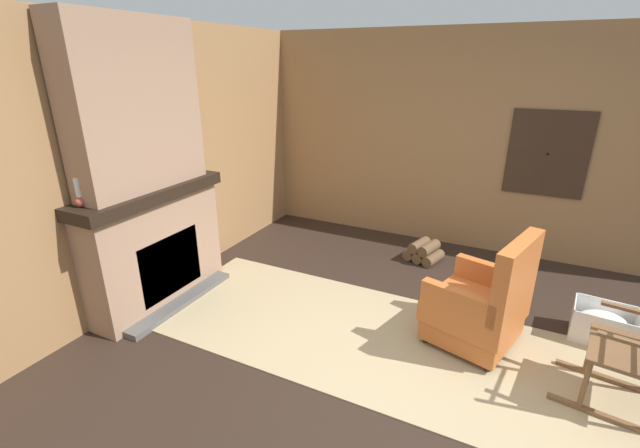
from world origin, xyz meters
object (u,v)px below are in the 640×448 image
(rocking_chair, at_px, (634,358))
(storage_case, at_px, (173,172))
(oil_lamp_vase, at_px, (80,197))
(armchair, at_px, (481,307))
(decorative_plate_on_mantel, at_px, (131,178))
(firewood_stack, at_px, (424,252))
(laundry_basket, at_px, (603,325))

(rocking_chair, bearing_deg, storage_case, 7.94)
(rocking_chair, bearing_deg, oil_lamp_vase, 22.12)
(armchair, distance_m, decorative_plate_on_mantel, 3.26)
(armchair, height_order, decorative_plate_on_mantel, decorative_plate_on_mantel)
(firewood_stack, bearing_deg, oil_lamp_vase, -128.93)
(armchair, xyz_separation_m, decorative_plate_on_mantel, (-3.03, -0.76, 0.93))
(firewood_stack, bearing_deg, decorative_plate_on_mantel, -135.32)
(firewood_stack, bearing_deg, rocking_chair, -43.44)
(armchair, distance_m, oil_lamp_vase, 3.40)
(firewood_stack, height_order, oil_lamp_vase, oil_lamp_vase)
(storage_case, bearing_deg, oil_lamp_vase, -90.01)
(oil_lamp_vase, bearing_deg, firewood_stack, 51.07)
(laundry_basket, height_order, oil_lamp_vase, oil_lamp_vase)
(rocking_chair, bearing_deg, firewood_stack, -35.27)
(rocking_chair, relative_size, oil_lamp_vase, 4.66)
(decorative_plate_on_mantel, bearing_deg, firewood_stack, 44.68)
(armchair, distance_m, storage_case, 3.15)
(laundry_basket, bearing_deg, firewood_stack, 152.79)
(rocking_chair, xyz_separation_m, oil_lamp_vase, (-4.03, -1.00, 0.87))
(laundry_basket, bearing_deg, oil_lamp_vase, -155.44)
(rocking_chair, relative_size, firewood_stack, 2.38)
(armchair, relative_size, firewood_stack, 2.16)
(laundry_basket, distance_m, storage_case, 4.20)
(firewood_stack, distance_m, decorative_plate_on_mantel, 3.35)
(oil_lamp_vase, bearing_deg, armchair, 23.14)
(rocking_chair, xyz_separation_m, storage_case, (-4.03, 0.02, 0.84))
(firewood_stack, height_order, laundry_basket, laundry_basket)
(oil_lamp_vase, relative_size, decorative_plate_on_mantel, 1.06)
(laundry_basket, bearing_deg, rocking_chair, -86.37)
(laundry_basket, xyz_separation_m, oil_lamp_vase, (-3.98, -1.82, 1.11))
(rocking_chair, bearing_deg, laundry_basket, -78.21)
(oil_lamp_vase, height_order, storage_case, oil_lamp_vase)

